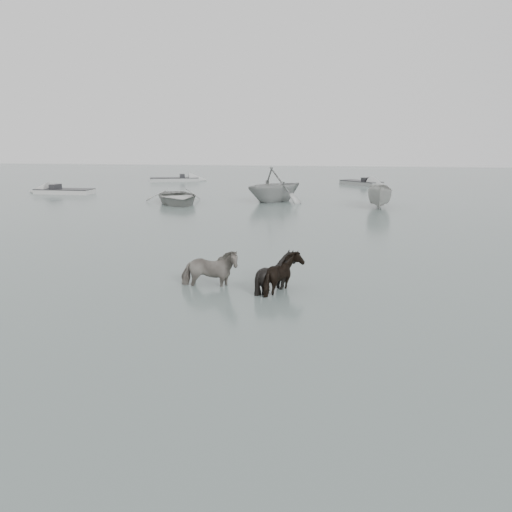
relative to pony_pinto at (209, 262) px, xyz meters
name	(u,v)px	position (x,y,z in m)	size (l,w,h in m)	color
ground	(266,296)	(1.79, -0.66, -0.75)	(140.00, 140.00, 0.00)	#536360
pony_pinto	(209,262)	(0.00, 0.00, 0.00)	(0.81, 1.77, 1.50)	black
pony_dark	(284,269)	(2.25, -0.12, -0.07)	(1.34, 1.15, 1.35)	black
pony_black	(276,265)	(1.98, 0.00, -0.02)	(1.18, 1.32, 1.46)	black
rowboat_lead	(177,195)	(-7.07, 18.82, -0.19)	(3.86, 5.40, 1.12)	#A6A6A2
rowboat_trail	(275,183)	(-0.59, 20.91, 0.52)	(4.17, 4.83, 2.54)	#A1A4A1
boat_small	(380,195)	(6.44, 18.93, 0.04)	(1.54, 4.10, 1.58)	#A4A5A0
skiff_outer	(64,189)	(-17.96, 23.46, -0.37)	(6.36, 1.60, 0.75)	beige
skiff_mid	(361,181)	(6.00, 35.27, -0.37)	(5.91, 1.60, 0.75)	gray
skiff_far	(174,178)	(-13.03, 36.45, -0.37)	(6.88, 1.60, 0.75)	#A5A8A5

